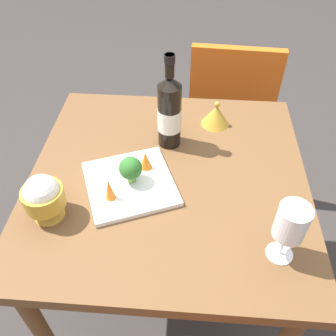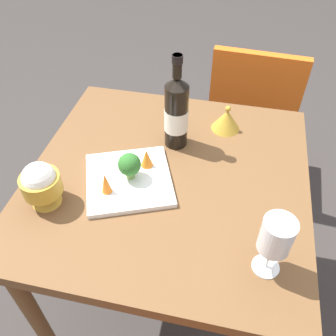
# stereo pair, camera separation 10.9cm
# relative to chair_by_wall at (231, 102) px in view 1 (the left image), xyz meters

# --- Properties ---
(ground_plane) EXTENTS (8.00, 8.00, 0.00)m
(ground_plane) POSITION_rel_chair_by_wall_xyz_m (0.75, -0.25, -0.53)
(ground_plane) COLOR #383330
(dining_table) EXTENTS (0.85, 0.85, 0.75)m
(dining_table) POSITION_rel_chair_by_wall_xyz_m (0.75, -0.25, 0.13)
(dining_table) COLOR brown
(dining_table) RESTS_ON ground_plane
(chair_by_wall) EXTENTS (0.42, 0.42, 0.85)m
(chair_by_wall) POSITION_rel_chair_by_wall_xyz_m (0.00, 0.00, 0.00)
(chair_by_wall) COLOR orange
(chair_by_wall) RESTS_ON ground_plane
(wine_bottle) EXTENTS (0.08, 0.08, 0.32)m
(wine_bottle) POSITION_rel_chair_by_wall_xyz_m (0.59, -0.26, 0.35)
(wine_bottle) COLOR black
(wine_bottle) RESTS_ON dining_table
(wine_glass) EXTENTS (0.08, 0.08, 0.18)m
(wine_glass) POSITION_rel_chair_by_wall_xyz_m (1.00, 0.05, 0.35)
(wine_glass) COLOR white
(wine_glass) RESTS_ON dining_table
(rice_bowl) EXTENTS (0.11, 0.11, 0.14)m
(rice_bowl) POSITION_rel_chair_by_wall_xyz_m (0.92, -0.57, 0.30)
(rice_bowl) COLOR gold
(rice_bowl) RESTS_ON dining_table
(rice_bowl_lid) EXTENTS (0.10, 0.10, 0.09)m
(rice_bowl_lid) POSITION_rel_chair_by_wall_xyz_m (0.48, -0.11, 0.26)
(rice_bowl_lid) COLOR gold
(rice_bowl_lid) RESTS_ON dining_table
(serving_plate) EXTENTS (0.33, 0.33, 0.02)m
(serving_plate) POSITION_rel_chair_by_wall_xyz_m (0.80, -0.36, 0.23)
(serving_plate) COLOR white
(serving_plate) RESTS_ON dining_table
(broccoli_floret) EXTENTS (0.07, 0.07, 0.09)m
(broccoli_floret) POSITION_rel_chair_by_wall_xyz_m (0.79, -0.36, 0.29)
(broccoli_floret) COLOR #729E4C
(broccoli_floret) RESTS_ON serving_plate
(carrot_garnish_left) EXTENTS (0.04, 0.04, 0.06)m
(carrot_garnish_left) POSITION_rel_chair_by_wall_xyz_m (0.73, -0.32, 0.27)
(carrot_garnish_left) COLOR orange
(carrot_garnish_left) RESTS_ON serving_plate
(carrot_garnish_right) EXTENTS (0.03, 0.03, 0.07)m
(carrot_garnish_right) POSITION_rel_chair_by_wall_xyz_m (0.86, -0.41, 0.28)
(carrot_garnish_right) COLOR orange
(carrot_garnish_right) RESTS_ON serving_plate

